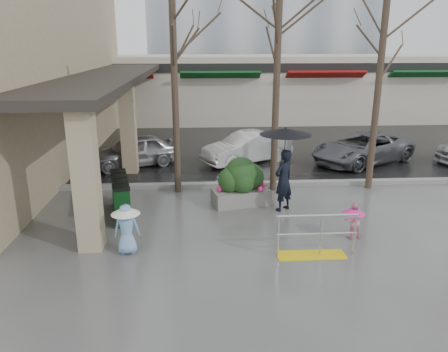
{
  "coord_description": "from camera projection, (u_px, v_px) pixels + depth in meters",
  "views": [
    {
      "loc": [
        -1.29,
        -10.29,
        4.77
      ],
      "look_at": [
        -0.61,
        1.03,
        1.3
      ],
      "focal_mm": 35.0,
      "sensor_mm": 36.0,
      "label": 1
    }
  ],
  "objects": [
    {
      "name": "canopy_slab",
      "position": [
        110.0,
        72.0,
        17.59
      ],
      "size": [
        2.8,
        18.0,
        0.25
      ],
      "primitive_type": "cube",
      "color": "#2D2823",
      "rests_on": "pillar_front"
    },
    {
      "name": "tree_mideast",
      "position": [
        383.0,
        40.0,
        13.56
      ],
      "size": [
        3.2,
        3.2,
        6.5
      ],
      "color": "#382B21",
      "rests_on": "ground"
    },
    {
      "name": "child_blue",
      "position": [
        126.0,
        225.0,
        10.14
      ],
      "size": [
        0.68,
        0.68,
        1.21
      ],
      "rotation": [
        0.0,
        0.0,
        3.22
      ],
      "color": "#80A9E4",
      "rests_on": "ground"
    },
    {
      "name": "child_pink",
      "position": [
        353.0,
        218.0,
        11.0
      ],
      "size": [
        0.58,
        0.58,
        0.93
      ],
      "rotation": [
        0.0,
        0.0,
        3.25
      ],
      "color": "pink",
      "rests_on": "ground"
    },
    {
      "name": "woman",
      "position": [
        284.0,
        160.0,
        12.56
      ],
      "size": [
        1.5,
        1.5,
        2.5
      ],
      "rotation": [
        0.0,
        0.0,
        3.8
      ],
      "color": "black",
      "rests_on": "ground"
    },
    {
      "name": "pillar_front",
      "position": [
        86.0,
        179.0,
        10.08
      ],
      "size": [
        0.55,
        0.55,
        3.5
      ],
      "primitive_type": "cube",
      "color": "tan",
      "rests_on": "ground"
    },
    {
      "name": "storefront_row",
      "position": [
        249.0,
        88.0,
        27.96
      ],
      "size": [
        34.0,
        6.74,
        4.0
      ],
      "color": "beige",
      "rests_on": "ground"
    },
    {
      "name": "pillar_back",
      "position": [
        128.0,
        127.0,
        16.28
      ],
      "size": [
        0.55,
        0.55,
        3.5
      ],
      "primitive_type": "cube",
      "color": "tan",
      "rests_on": "ground"
    },
    {
      "name": "news_boxes",
      "position": [
        121.0,
        197.0,
        12.45
      ],
      "size": [
        0.88,
        2.05,
        1.12
      ],
      "rotation": [
        0.0,
        0.0,
        0.22
      ],
      "color": "#0E3D16",
      "rests_on": "ground"
    },
    {
      "name": "tree_west",
      "position": [
        173.0,
        32.0,
        13.12
      ],
      "size": [
        3.2,
        3.2,
        6.8
      ],
      "color": "#382B21",
      "rests_on": "ground"
    },
    {
      "name": "car_b",
      "position": [
        247.0,
        148.0,
        17.96
      ],
      "size": [
        4.0,
        3.0,
        1.26
      ],
      "primitive_type": "imported",
      "rotation": [
        0.0,
        0.0,
        -1.07
      ],
      "color": "white",
      "rests_on": "ground"
    },
    {
      "name": "car_c",
      "position": [
        363.0,
        148.0,
        17.91
      ],
      "size": [
        4.98,
        4.03,
        1.26
      ],
      "primitive_type": "imported",
      "rotation": [
        0.0,
        0.0,
        -1.06
      ],
      "color": "slate",
      "rests_on": "ground"
    },
    {
      "name": "tree_midwest",
      "position": [
        278.0,
        27.0,
        13.26
      ],
      "size": [
        3.2,
        3.2,
        7.0
      ],
      "color": "#382B21",
      "rests_on": "ground"
    },
    {
      "name": "ground",
      "position": [
        250.0,
        235.0,
        11.29
      ],
      "size": [
        120.0,
        120.0,
        0.0
      ],
      "primitive_type": "plane",
      "color": "#51514F",
      "rests_on": "ground"
    },
    {
      "name": "planter",
      "position": [
        241.0,
        182.0,
        13.27
      ],
      "size": [
        1.85,
        1.22,
        1.49
      ],
      "rotation": [
        0.0,
        0.0,
        0.23
      ],
      "color": "slate",
      "rests_on": "ground"
    },
    {
      "name": "handrail",
      "position": [
        315.0,
        241.0,
        10.11
      ],
      "size": [
        1.9,
        0.5,
        1.03
      ],
      "color": "yellow",
      "rests_on": "ground"
    },
    {
      "name": "near_building",
      "position": [
        2.0,
        63.0,
        17.24
      ],
      "size": [
        6.0,
        18.0,
        8.0
      ],
      "primitive_type": "cube",
      "color": "tan",
      "rests_on": "ground"
    },
    {
      "name": "car_a",
      "position": [
        133.0,
        151.0,
        17.4
      ],
      "size": [
        3.98,
        2.86,
        1.26
      ],
      "primitive_type": "imported",
      "rotation": [
        0.0,
        0.0,
        -1.15
      ],
      "color": "#9E9EA2",
      "rests_on": "ground"
    },
    {
      "name": "curb",
      "position": [
        237.0,
        184.0,
        15.08
      ],
      "size": [
        120.0,
        0.3,
        0.15
      ],
      "primitive_type": "cube",
      "color": "gray",
      "rests_on": "ground"
    },
    {
      "name": "street_asphalt",
      "position": [
        215.0,
        110.0,
        32.28
      ],
      "size": [
        120.0,
        36.0,
        0.01
      ],
      "primitive_type": "cube",
      "color": "black",
      "rests_on": "ground"
    }
  ]
}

